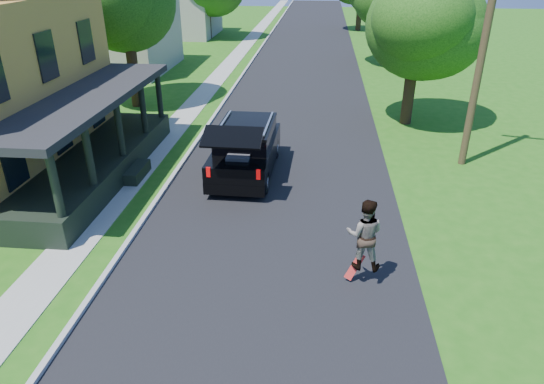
# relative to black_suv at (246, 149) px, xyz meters

# --- Properties ---
(ground) EXTENTS (140.00, 140.00, 0.00)m
(ground) POSITION_rel_black_suv_xyz_m (1.40, -6.86, -0.96)
(ground) COLOR #226013
(ground) RESTS_ON ground
(street) EXTENTS (8.00, 120.00, 0.02)m
(street) POSITION_rel_black_suv_xyz_m (1.40, 13.14, -0.96)
(street) COLOR black
(street) RESTS_ON ground
(curb) EXTENTS (0.15, 120.00, 0.12)m
(curb) POSITION_rel_black_suv_xyz_m (-2.65, 13.14, -0.96)
(curb) COLOR #A7A7A2
(curb) RESTS_ON ground
(sidewalk) EXTENTS (1.30, 120.00, 0.03)m
(sidewalk) POSITION_rel_black_suv_xyz_m (-4.20, 13.14, -0.96)
(sidewalk) COLOR gray
(sidewalk) RESTS_ON ground
(front_walk) EXTENTS (6.50, 1.20, 0.03)m
(front_walk) POSITION_rel_black_suv_xyz_m (-8.10, -0.86, -0.96)
(front_walk) COLOR gray
(front_walk) RESTS_ON ground
(neighbor_house_mid) EXTENTS (12.78, 12.78, 8.30)m
(neighbor_house_mid) POSITION_rel_black_suv_xyz_m (-12.10, 17.14, 3.23)
(neighbor_house_mid) COLOR #AAA297
(neighbor_house_mid) RESTS_ON ground
(black_suv) EXTENTS (2.16, 5.43, 2.52)m
(black_suv) POSITION_rel_black_suv_xyz_m (0.00, 0.00, 0.00)
(black_suv) COLOR black
(black_suv) RESTS_ON ground
(skateboarder) EXTENTS (0.97, 0.79, 1.87)m
(skateboarder) POSITION_rel_black_suv_xyz_m (3.90, -6.43, 0.43)
(skateboarder) COLOR black
(skateboarder) RESTS_ON ground
(skateboard) EXTENTS (0.52, 0.32, 0.69)m
(skateboard) POSITION_rel_black_suv_xyz_m (3.74, -6.40, -0.57)
(skateboard) COLOR red
(skateboard) RESTS_ON ground
(tree_right_near) EXTENTS (5.89, 5.62, 7.80)m
(tree_right_near) POSITION_rel_black_suv_xyz_m (6.86, 6.75, 4.06)
(tree_right_near) COLOR black
(tree_right_near) RESTS_ON ground
(utility_pole_near) EXTENTS (1.73, 0.47, 10.25)m
(utility_pole_near) POSITION_rel_black_suv_xyz_m (8.40, 1.76, 4.32)
(utility_pole_near) COLOR #40301D
(utility_pole_near) RESTS_ON ground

